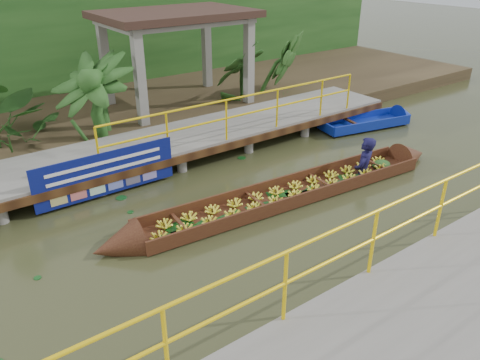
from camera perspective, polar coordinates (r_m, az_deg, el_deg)
ground at (r=8.81m, az=-3.98°, el=-6.57°), size 80.00×80.00×0.00m
land_strip at (r=15.06m, az=-19.64°, el=7.17°), size 30.00×8.00×0.45m
far_dock at (r=11.34m, az=-13.32°, el=3.30°), size 16.00×2.06×1.66m
near_dock at (r=6.93m, az=23.69°, el=-16.59°), size 18.00×2.40×1.73m
pavilion at (r=14.50m, az=-7.89°, el=18.30°), size 4.40×3.00×3.00m
foliage_backdrop at (r=17.01m, az=-23.26°, el=14.87°), size 30.00×0.80×4.00m
vendor_boat at (r=10.18m, az=8.21°, el=-0.20°), size 8.47×1.46×2.12m
moored_blue_boat at (r=14.95m, az=17.21°, el=7.03°), size 3.29×1.43×0.76m
blue_banner at (r=10.20m, az=-15.94°, el=0.80°), size 3.05×0.04×0.95m
tropical_plants at (r=12.58m, az=-19.07°, el=9.57°), size 14.61×1.61×2.01m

